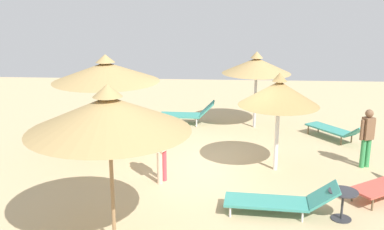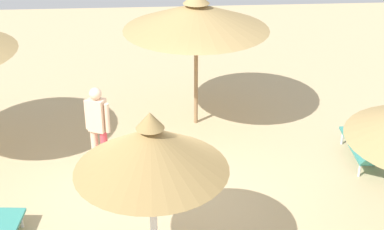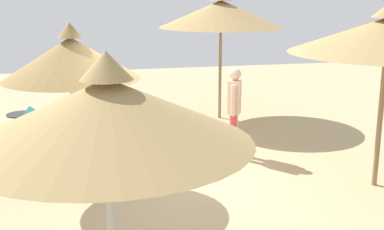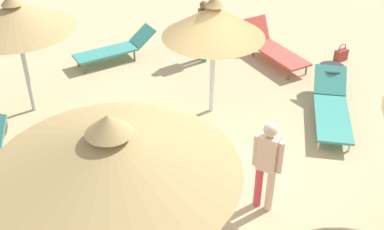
% 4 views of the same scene
% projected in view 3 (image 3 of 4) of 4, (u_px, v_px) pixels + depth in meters
% --- Properties ---
extents(ground, '(24.00, 24.00, 0.10)m').
position_uv_depth(ground, '(174.00, 188.00, 8.02)').
color(ground, tan).
extents(parasol_umbrella_near_left, '(2.27, 2.27, 2.58)m').
position_uv_depth(parasol_umbrella_near_left, '(108.00, 112.00, 3.85)').
color(parasol_umbrella_near_left, '#B2B2B7').
rests_on(parasol_umbrella_near_left, ground).
extents(parasol_umbrella_center, '(2.03, 2.03, 2.55)m').
position_uv_depth(parasol_umbrella_center, '(71.00, 59.00, 7.40)').
color(parasol_umbrella_center, white).
rests_on(parasol_umbrella_center, ground).
extents(parasol_umbrella_far_right, '(2.87, 2.87, 2.98)m').
position_uv_depth(parasol_umbrella_far_right, '(221.00, 14.00, 11.59)').
color(parasol_umbrella_far_right, olive).
rests_on(parasol_umbrella_far_right, ground).
extents(lounge_chair_near_right, '(0.87, 2.36, 0.71)m').
position_uv_depth(lounge_chair_near_right, '(84.00, 127.00, 10.18)').
color(lounge_chair_near_right, teal).
rests_on(lounge_chair_near_right, ground).
extents(person_standing_center, '(0.45, 0.32, 1.65)m').
position_uv_depth(person_standing_center, '(234.00, 106.00, 9.20)').
color(person_standing_center, beige).
rests_on(person_standing_center, ground).
extents(side_table_round, '(0.59, 0.59, 0.62)m').
position_uv_depth(side_table_round, '(22.00, 123.00, 10.04)').
color(side_table_round, '#2D2D33').
rests_on(side_table_round, ground).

